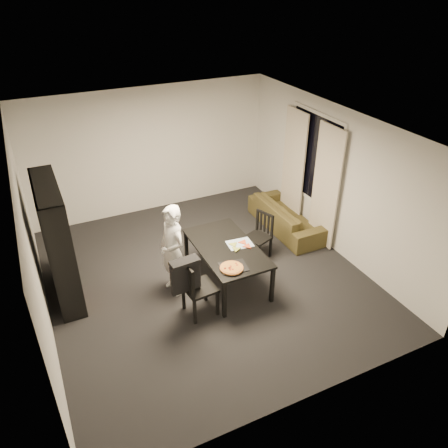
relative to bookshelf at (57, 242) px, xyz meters
name	(u,v)px	position (x,y,z in m)	size (l,w,h in m)	color
room	(204,210)	(2.16, -0.60, 0.35)	(5.01, 5.51, 2.61)	black
window_pane	(315,158)	(4.64, 0.00, 0.55)	(0.02, 1.40, 1.60)	black
window_frame	(314,158)	(4.64, 0.00, 0.55)	(0.03, 1.52, 1.72)	white
curtain_left	(326,187)	(4.56, -0.52, 0.20)	(0.03, 0.70, 2.25)	beige
curtain_right	(293,166)	(4.56, 0.52, 0.20)	(0.03, 0.70, 2.25)	beige
bookshelf	(57,242)	(0.00, 0.00, 0.00)	(0.35, 1.50, 1.90)	black
dining_table	(227,250)	(2.43, -0.85, -0.33)	(0.91, 1.63, 0.68)	black
chair_left	(194,285)	(1.66, -1.37, -0.41)	(0.48, 0.48, 0.95)	black
chair_right	(261,232)	(3.32, -0.42, -0.47)	(0.51, 0.51, 0.85)	black
draped_jacket	(185,274)	(1.53, -1.38, -0.16)	(0.45, 0.22, 0.53)	black
person	(173,251)	(1.58, -0.70, -0.19)	(0.56, 0.36, 1.52)	white
baking_tray	(233,267)	(2.29, -1.38, -0.27)	(0.40, 0.32, 0.01)	black
pepperoni_pizza	(232,268)	(2.24, -1.42, -0.24)	(0.35, 0.35, 0.03)	#AB6531
kitchen_towel	(240,244)	(2.66, -0.87, -0.27)	(0.40, 0.30, 0.01)	silver
pizza_slices	(240,245)	(2.63, -0.93, -0.26)	(0.37, 0.31, 0.01)	gold
sofa	(287,216)	(4.25, 0.17, -0.68)	(1.88, 0.73, 0.55)	#3A3317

